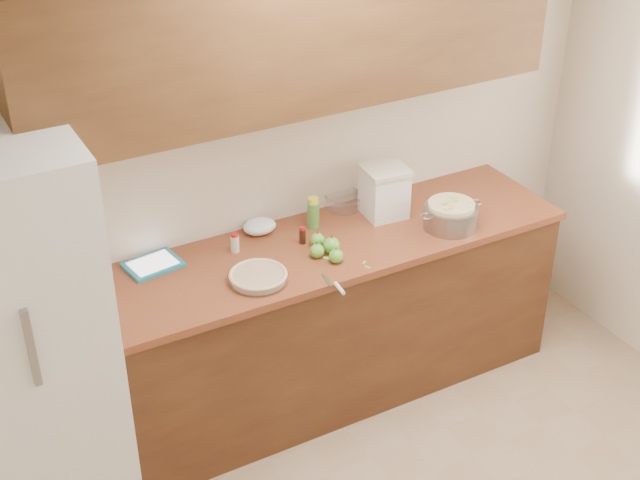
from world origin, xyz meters
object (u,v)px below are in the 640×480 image
pie (258,277)px  colander (451,215)px  tablet (153,264)px  flour_canister (384,191)px

pie → colander: colander is taller
colander → tablet: colander is taller
pie → flour_canister: (0.84, 0.26, 0.11)m
colander → pie: bearing=179.1°
flour_canister → colander: bearing=-50.4°
colander → flour_canister: size_ratio=1.35×
tablet → flour_canister: bearing=-13.1°
pie → colander: bearing=-0.9°
flour_canister → tablet: 1.24m
flour_canister → tablet: size_ratio=0.97×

